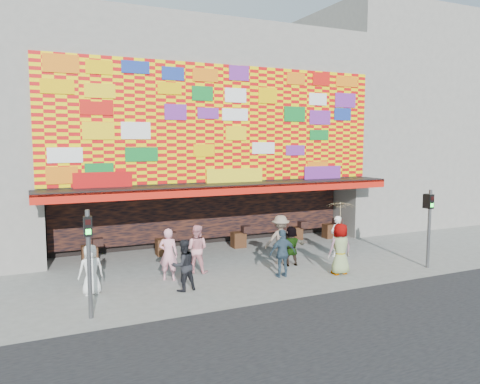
{
  "coord_description": "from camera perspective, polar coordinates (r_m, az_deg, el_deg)",
  "views": [
    {
      "loc": [
        -7.61,
        -14.44,
        4.84
      ],
      "look_at": [
        -0.11,
        2.0,
        2.85
      ],
      "focal_mm": 35.0,
      "sensor_mm": 36.0,
      "label": 1
    }
  ],
  "objects": [
    {
      "name": "ped_a",
      "position": [
        15.61,
        -17.72,
        -9.0
      ],
      "size": [
        0.86,
        0.64,
        1.61
      ],
      "primitive_type": "imported",
      "rotation": [
        0.0,
        0.0,
        3.32
      ],
      "color": "white",
      "rests_on": "ground"
    },
    {
      "name": "ped_i",
      "position": [
        17.35,
        -5.33,
        -6.91
      ],
      "size": [
        1.09,
        1.05,
        1.77
      ],
      "primitive_type": "imported",
      "rotation": [
        0.0,
        0.0,
        2.51
      ],
      "color": "pink",
      "rests_on": "ground"
    },
    {
      "name": "ped_g",
      "position": [
        17.44,
        12.11,
        -6.79
      ],
      "size": [
        0.94,
        0.64,
        1.87
      ],
      "primitive_type": "imported",
      "rotation": [
        0.0,
        0.0,
        3.09
      ],
      "color": "gray",
      "rests_on": "ground"
    },
    {
      "name": "neighbor_right",
      "position": [
        30.49,
        18.21,
        8.15
      ],
      "size": [
        11.0,
        8.0,
        12.0
      ],
      "primitive_type": "cube",
      "color": "gray",
      "rests_on": "ground"
    },
    {
      "name": "ped_e",
      "position": [
        16.81,
        5.22,
        -7.45
      ],
      "size": [
        1.03,
        0.47,
        1.71
      ],
      "primitive_type": "imported",
      "rotation": [
        0.0,
        0.0,
        3.09
      ],
      "color": "#34495B",
      "rests_on": "ground"
    },
    {
      "name": "signal_left",
      "position": [
        13.35,
        -17.96,
        -6.92
      ],
      "size": [
        0.22,
        0.2,
        3.0
      ],
      "color": "#59595B",
      "rests_on": "ground"
    },
    {
      "name": "ped_d",
      "position": [
        18.56,
        4.95,
        -5.8
      ],
      "size": [
        1.37,
        0.98,
        1.93
      ],
      "primitive_type": "imported",
      "rotation": [
        0.0,
        0.0,
        2.92
      ],
      "color": "#826F5E",
      "rests_on": "ground"
    },
    {
      "name": "road_strip",
      "position": [
        12.01,
        18.5,
        -17.76
      ],
      "size": [
        30.0,
        8.0,
        0.02
      ],
      "primitive_type": "cube",
      "color": "black",
      "rests_on": "ground"
    },
    {
      "name": "ped_f",
      "position": [
        18.37,
        6.26,
        -6.54
      ],
      "size": [
        1.48,
        0.62,
        1.55
      ],
      "primitive_type": "imported",
      "rotation": [
        0.0,
        0.0,
        3.03
      ],
      "color": "gray",
      "rests_on": "ground"
    },
    {
      "name": "shop_building",
      "position": [
        23.86,
        -5.98,
        7.2
      ],
      "size": [
        15.2,
        9.4,
        10.0
      ],
      "color": "gray",
      "rests_on": "ground"
    },
    {
      "name": "parasol",
      "position": [
        17.2,
        12.21,
        -2.74
      ],
      "size": [
        1.38,
        1.39,
        1.92
      ],
      "color": "beige",
      "rests_on": "ground"
    },
    {
      "name": "ped_c",
      "position": [
        15.36,
        -6.92,
        -8.86
      ],
      "size": [
        0.92,
        0.77,
        1.68
      ],
      "primitive_type": "imported",
      "rotation": [
        0.0,
        0.0,
        3.32
      ],
      "color": "black",
      "rests_on": "ground"
    },
    {
      "name": "signal_right",
      "position": [
        19.16,
        22.09,
        -3.13
      ],
      "size": [
        0.22,
        0.2,
        3.0
      ],
      "color": "#59595B",
      "rests_on": "ground"
    },
    {
      "name": "ground",
      "position": [
        17.02,
        3.18,
        -10.24
      ],
      "size": [
        90.0,
        90.0,
        0.0
      ],
      "primitive_type": "plane",
      "color": "slate",
      "rests_on": "ground"
    },
    {
      "name": "ped_b",
      "position": [
        16.55,
        -8.72,
        -7.51
      ],
      "size": [
        0.8,
        0.71,
        1.83
      ],
      "primitive_type": "imported",
      "rotation": [
        0.0,
        0.0,
        2.63
      ],
      "color": "pink",
      "rests_on": "ground"
    },
    {
      "name": "ped_h",
      "position": [
        20.07,
        11.67,
        -5.29
      ],
      "size": [
        0.7,
        0.55,
        1.71
      ],
      "primitive_type": "imported",
      "rotation": [
        0.0,
        0.0,
        3.38
      ],
      "color": "white",
      "rests_on": "ground"
    }
  ]
}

